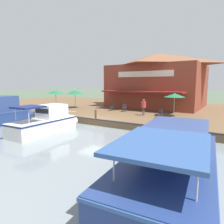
# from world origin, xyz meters

# --- Properties ---
(ground_plane) EXTENTS (220.00, 220.00, 0.00)m
(ground_plane) POSITION_xyz_m (0.00, 0.00, 0.00)
(ground_plane) COLOR #4C5B47
(quay_deck) EXTENTS (22.00, 56.00, 0.60)m
(quay_deck) POSITION_xyz_m (-11.00, 0.00, 0.30)
(quay_deck) COLOR brown
(quay_deck) RESTS_ON ground
(quay_edge_fender) EXTENTS (0.20, 50.40, 0.10)m
(quay_edge_fender) POSITION_xyz_m (-0.10, 0.00, 0.65)
(quay_edge_fender) COLOR #2D2D33
(quay_edge_fender) RESTS_ON quay_deck
(waterfront_restaurant) EXTENTS (11.70, 12.59, 7.47)m
(waterfront_restaurant) POSITION_xyz_m (-13.63, 0.83, 4.40)
(waterfront_restaurant) COLOR brown
(waterfront_restaurant) RESTS_ON quay_deck
(patio_umbrella_far_corner) EXTENTS (2.08, 2.08, 2.47)m
(patio_umbrella_far_corner) POSITION_xyz_m (-3.41, -8.86, 2.82)
(patio_umbrella_far_corner) COLOR #B7B7B7
(patio_umbrella_far_corner) RESTS_ON quay_deck
(patio_umbrella_near_quay_edge) EXTENTS (2.26, 2.26, 2.46)m
(patio_umbrella_near_quay_edge) POSITION_xyz_m (-5.94, -7.90, 2.74)
(patio_umbrella_near_quay_edge) COLOR #B7B7B7
(patio_umbrella_near_quay_edge) RESTS_ON quay_deck
(patio_umbrella_by_entrance) EXTENTS (2.05, 2.05, 2.34)m
(patio_umbrella_by_entrance) POSITION_xyz_m (-5.95, 5.41, 2.71)
(patio_umbrella_by_entrance) COLOR #B7B7B7
(patio_umbrella_by_entrance) RESTS_ON quay_deck
(cafe_chair_far_corner_seat) EXTENTS (0.57, 0.57, 0.85)m
(cafe_chair_far_corner_seat) POSITION_xyz_m (-1.38, -8.53, 1.08)
(cafe_chair_far_corner_seat) COLOR #2D2D33
(cafe_chair_far_corner_seat) RESTS_ON quay_deck
(cafe_chair_mid_patio) EXTENTS (0.54, 0.54, 0.85)m
(cafe_chair_mid_patio) POSITION_xyz_m (-6.18, -0.42, 1.08)
(cafe_chair_mid_patio) COLOR #2D2D33
(cafe_chair_mid_patio) RESTS_ON quay_deck
(cafe_chair_beside_entrance) EXTENTS (0.59, 0.59, 0.85)m
(cafe_chair_beside_entrance) POSITION_xyz_m (-3.88, 4.64, 1.08)
(cafe_chair_beside_entrance) COLOR #2D2D33
(cafe_chair_beside_entrance) RESTS_ON quay_deck
(cafe_chair_back_row_seat) EXTENTS (0.48, 0.48, 0.85)m
(cafe_chair_back_row_seat) POSITION_xyz_m (-6.06, -2.10, 1.08)
(cafe_chair_back_row_seat) COLOR #2D2D33
(cafe_chair_back_row_seat) RESTS_ON quay_deck
(person_mid_patio) EXTENTS (0.48, 0.48, 1.69)m
(person_mid_patio) POSITION_xyz_m (-4.76, 2.63, 1.66)
(person_mid_patio) COLOR #4C4C56
(person_mid_patio) RESTS_ON quay_deck
(motorboat_fourth_along) EXTENTS (9.61, 4.00, 2.07)m
(motorboat_fourth_along) POSITION_xyz_m (5.72, 8.68, 0.83)
(motorboat_fourth_along) COLOR navy
(motorboat_fourth_along) RESTS_ON river_water
(motorboat_mid_row) EXTENTS (6.33, 2.32, 2.21)m
(motorboat_mid_row) POSITION_xyz_m (3.72, -1.70, 0.86)
(motorboat_mid_row) COLOR white
(motorboat_mid_row) RESTS_ON river_water
(mooring_post) EXTENTS (0.22, 0.22, 0.86)m
(mooring_post) POSITION_xyz_m (-0.35, -0.21, 1.04)
(mooring_post) COLOR #473323
(mooring_post) RESTS_ON quay_deck
(tree_upstream_bank) EXTENTS (4.61, 4.39, 7.77)m
(tree_upstream_bank) POSITION_xyz_m (-17.60, 0.82, 6.04)
(tree_upstream_bank) COLOR brown
(tree_upstream_bank) RESTS_ON quay_deck
(tree_behind_restaurant) EXTENTS (3.96, 3.77, 5.93)m
(tree_behind_restaurant) POSITION_xyz_m (-15.61, -1.54, 4.52)
(tree_behind_restaurant) COLOR brown
(tree_behind_restaurant) RESTS_ON quay_deck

